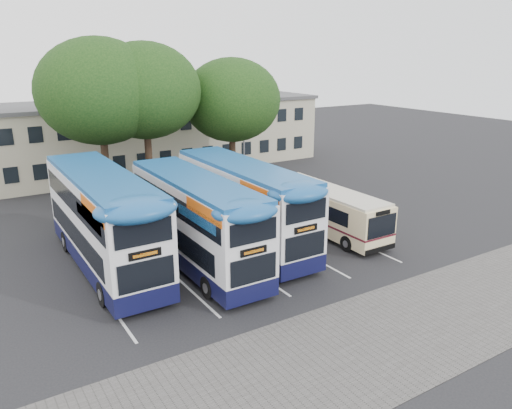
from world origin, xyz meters
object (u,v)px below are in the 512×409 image
object	(u,v)px
tree_mid	(145,91)
bus_dd_right	(243,201)
bus_dd_left	(103,217)
tree_left	(99,91)
bus_single	(326,207)
lamp_post	(244,117)
bus_dd_mid	(196,218)
tree_right	(232,100)

from	to	relation	value
tree_mid	bus_dd_right	bearing A→B (deg)	-84.86
tree_mid	bus_dd_left	distance (m)	13.32
tree_left	bus_dd_right	bearing A→B (deg)	-71.27
bus_single	lamp_post	bearing A→B (deg)	78.09
bus_dd_left	bus_dd_mid	size ratio (longest dim) A/B	1.07
tree_left	tree_right	bearing A→B (deg)	-1.53
tree_right	bus_dd_left	xyz separation A→B (m)	(-13.20, -10.70, -4.09)
lamp_post	bus_dd_left	size ratio (longest dim) A/B	0.78
tree_mid	tree_left	bearing A→B (deg)	173.19
bus_dd_mid	tree_left	bearing A→B (deg)	93.25
tree_left	bus_dd_mid	size ratio (longest dim) A/B	1.05
tree_left	bus_dd_right	world-z (taller)	tree_left
tree_right	bus_dd_left	distance (m)	17.48
tree_mid	bus_single	distance (m)	15.11
bus_dd_left	bus_dd_right	distance (m)	7.36
tree_right	bus_single	world-z (taller)	tree_right
bus_dd_right	bus_dd_mid	bearing A→B (deg)	-163.21
lamp_post	bus_dd_left	world-z (taller)	lamp_post
bus_dd_right	bus_dd_left	bearing A→B (deg)	172.40
tree_mid	bus_single	xyz separation A→B (m)	(6.34, -12.23, -6.23)
tree_right	bus_dd_right	size ratio (longest dim) A/B	0.90
tree_right	bus_dd_mid	bearing A→B (deg)	-126.02
bus_dd_left	bus_dd_mid	xyz separation A→B (m)	(3.98, -1.97, -0.18)
lamp_post	tree_right	world-z (taller)	tree_right
tree_right	bus_dd_mid	distance (m)	16.24
tree_right	bus_dd_mid	world-z (taller)	tree_right
tree_left	tree_right	size ratio (longest dim) A/B	1.14
bus_dd_mid	bus_dd_right	world-z (taller)	bus_dd_right
lamp_post	bus_dd_mid	world-z (taller)	lamp_post
lamp_post	bus_dd_mid	xyz separation A→B (m)	(-11.72, -15.08, -2.59)
tree_right	tree_mid	bearing A→B (deg)	-179.22
lamp_post	tree_left	xyz separation A→B (m)	(-12.45, -2.14, 2.71)
tree_left	tree_mid	bearing A→B (deg)	-6.81
bus_dd_left	bus_dd_right	world-z (taller)	bus_dd_left
bus_dd_left	bus_dd_mid	distance (m)	4.45
tree_right	bus_dd_right	world-z (taller)	tree_right
tree_mid	bus_dd_left	size ratio (longest dim) A/B	0.95
bus_dd_mid	bus_dd_right	size ratio (longest dim) A/B	0.98
tree_mid	bus_dd_mid	world-z (taller)	tree_mid
tree_mid	bus_dd_mid	distance (m)	13.82
tree_mid	tree_right	bearing A→B (deg)	0.78
bus_dd_mid	bus_single	world-z (taller)	bus_dd_mid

